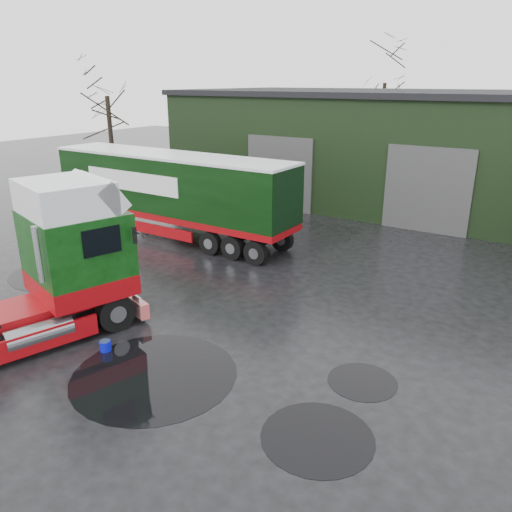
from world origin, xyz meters
The scene contains 11 objects.
ground centered at (0.00, 0.00, 0.00)m, with size 100.00×100.00×0.00m, color black.
warehouse centered at (2.00, 20.00, 3.16)m, with size 32.40×12.40×6.30m.
hero_tractor centered at (-4.50, -3.00, 2.18)m, with size 2.97×7.00×4.35m, color #0B350C, non-canonical shape.
trailer_left centered at (-7.50, 6.82, 1.92)m, with size 2.53×12.36×3.84m, color silver, non-canonical shape.
wash_bucket centered at (-2.06, -2.00, 0.14)m, with size 0.31×0.31×0.29m, color #080EBE.
tree_left centered at (-17.00, 12.00, 4.25)m, with size 4.40×4.40×8.50m, color black, non-canonical shape.
tree_back_a centered at (-6.00, 30.00, 4.75)m, with size 4.40×4.40×9.50m, color black, non-canonical shape.
puddle_0 centered at (-0.14, -2.14, 0.00)m, with size 4.08×4.08×0.01m, color black.
puddle_1 centered at (4.29, 0.36, 0.00)m, with size 1.68×1.68×0.01m, color black.
puddle_2 centered at (-7.97, 0.97, 0.00)m, with size 3.59×3.59×0.01m, color black.
puddle_3 centered at (4.26, -2.03, 0.00)m, with size 2.34×2.34×0.01m, color black.
Camera 1 is at (7.72, -9.71, 6.88)m, focal length 35.00 mm.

